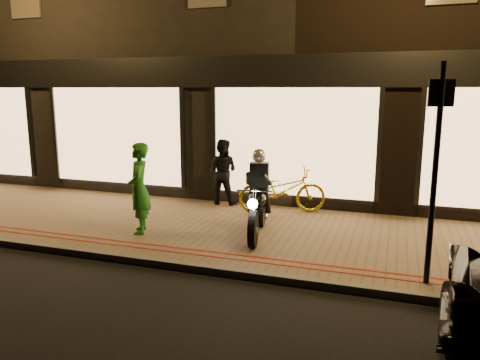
% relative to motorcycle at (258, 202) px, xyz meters
% --- Properties ---
extents(ground, '(90.00, 90.00, 0.00)m').
position_rel_motorcycle_xyz_m(ground, '(0.14, -1.77, -0.73)').
color(ground, black).
rests_on(ground, ground).
extents(sidewalk, '(50.00, 4.00, 0.12)m').
position_rel_motorcycle_xyz_m(sidewalk, '(0.14, 0.23, -0.67)').
color(sidewalk, brown).
rests_on(sidewalk, ground).
extents(kerb_stone, '(50.00, 0.14, 0.12)m').
position_rel_motorcycle_xyz_m(kerb_stone, '(0.14, -1.72, -0.67)').
color(kerb_stone, '#59544C').
rests_on(kerb_stone, ground).
extents(red_kerb_lines, '(50.00, 0.26, 0.01)m').
position_rel_motorcycle_xyz_m(red_kerb_lines, '(0.14, -1.22, -0.61)').
color(red_kerb_lines, maroon).
rests_on(red_kerb_lines, sidewalk).
extents(building_row, '(48.00, 10.11, 8.50)m').
position_rel_motorcycle_xyz_m(building_row, '(0.14, 7.22, 3.51)').
color(building_row, black).
rests_on(building_row, ground).
extents(motorcycle, '(0.67, 1.93, 1.59)m').
position_rel_motorcycle_xyz_m(motorcycle, '(0.00, 0.00, 0.00)').
color(motorcycle, black).
rests_on(motorcycle, sidewalk).
extents(sign_post, '(0.33, 0.16, 3.00)m').
position_rel_motorcycle_xyz_m(sign_post, '(2.84, -1.32, 1.06)').
color(sign_post, black).
rests_on(sign_post, sidewalk).
extents(bicycle_gold, '(2.00, 1.34, 0.99)m').
position_rel_motorcycle_xyz_m(bicycle_gold, '(0.04, 1.71, -0.12)').
color(bicycle_gold, gold).
rests_on(bicycle_gold, sidewalk).
extents(person_green, '(0.64, 0.73, 1.69)m').
position_rel_motorcycle_xyz_m(person_green, '(-2.13, -0.56, 0.23)').
color(person_green, '#206D1D').
rests_on(person_green, sidewalk).
extents(person_dark, '(0.75, 0.59, 1.52)m').
position_rel_motorcycle_xyz_m(person_dark, '(-1.47, 2.03, 0.15)').
color(person_dark, black).
rests_on(person_dark, sidewalk).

